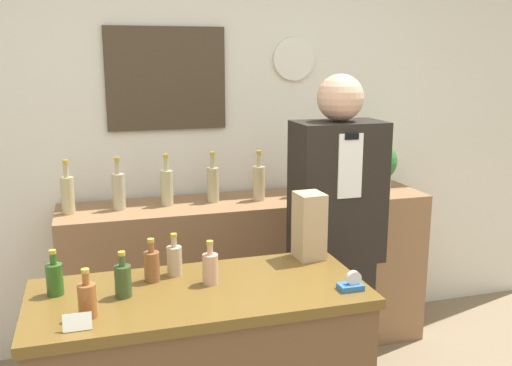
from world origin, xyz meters
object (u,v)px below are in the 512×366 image
at_px(paper_bag, 309,226).
at_px(tape_dispenser, 352,284).
at_px(shopkeeper, 335,247).
at_px(potted_plant, 376,165).

height_order(paper_bag, tape_dispenser, paper_bag).
xyz_separation_m(shopkeeper, potted_plant, (0.56, 0.64, 0.28)).
relative_size(potted_plant, tape_dispenser, 3.67).
bearing_deg(potted_plant, shopkeeper, -130.96).
height_order(shopkeeper, tape_dispenser, shopkeeper).
distance_m(shopkeeper, tape_dispenser, 0.77).
relative_size(shopkeeper, paper_bag, 6.04).
height_order(potted_plant, paper_bag, potted_plant).
bearing_deg(paper_bag, shopkeeper, 50.36).
bearing_deg(paper_bag, potted_plant, 49.50).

